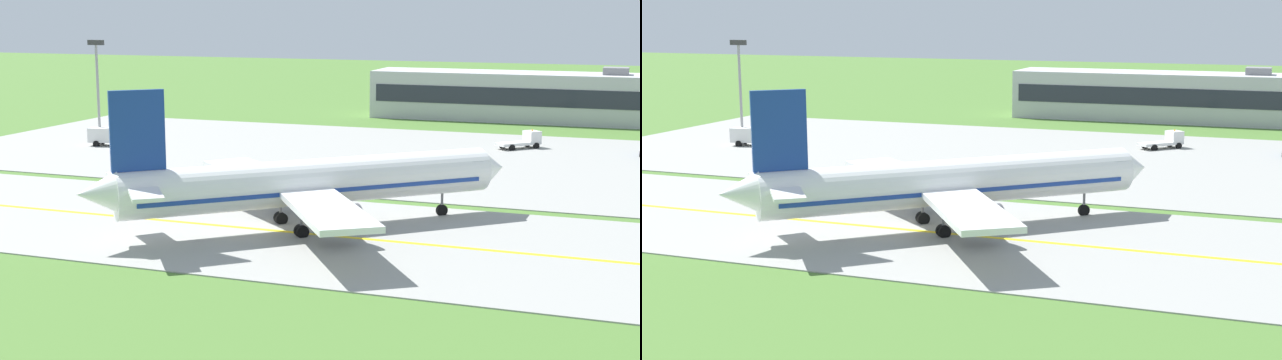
{
  "view_description": "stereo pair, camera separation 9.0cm",
  "coord_description": "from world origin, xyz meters",
  "views": [
    {
      "loc": [
        31.82,
        -70.19,
        19.14
      ],
      "look_at": [
        4.15,
        4.16,
        4.0
      ],
      "focal_mm": 50.95,
      "sensor_mm": 36.0,
      "label": 1
    },
    {
      "loc": [
        31.91,
        -70.15,
        19.14
      ],
      "look_at": [
        4.15,
        4.16,
        4.0
      ],
      "focal_mm": 50.95,
      "sensor_mm": 36.0,
      "label": 2
    }
  ],
  "objects": [
    {
      "name": "taxiway_strip",
      "position": [
        0.0,
        0.0,
        0.05
      ],
      "size": [
        240.0,
        28.0,
        0.1
      ],
      "primitive_type": "cube",
      "color": "gray",
      "rests_on": "ground"
    },
    {
      "name": "airplane_lead",
      "position": [
        3.79,
        1.83,
        4.13
      ],
      "size": [
        32.05,
        30.35,
        12.7
      ],
      "color": "white",
      "rests_on": "ground"
    },
    {
      "name": "ground_plane",
      "position": [
        0.0,
        0.0,
        0.0
      ],
      "size": [
        500.0,
        500.0,
        0.0
      ],
      "primitive_type": "plane",
      "color": "#47702D"
    },
    {
      "name": "service_truck_baggage",
      "position": [
        15.17,
        55.16,
        1.18
      ],
      "size": [
        5.94,
        6.01,
        2.59
      ],
      "color": "silver",
      "rests_on": "ground"
    },
    {
      "name": "terminal_building",
      "position": [
        13.67,
        87.35,
        4.11
      ],
      "size": [
        58.07,
        11.35,
        9.39
      ],
      "color": "#B2B2B7",
      "rests_on": "ground"
    },
    {
      "name": "service_truck_fuel",
      "position": [
        -39.44,
        37.22,
        1.53
      ],
      "size": [
        6.31,
        3.42,
        2.6
      ],
      "color": "silver",
      "rests_on": "ground"
    },
    {
      "name": "taxiway_centreline",
      "position": [
        0.0,
        0.0,
        0.11
      ],
      "size": [
        220.0,
        0.6,
        0.01
      ],
      "primitive_type": "cube",
      "color": "yellow",
      "rests_on": "taxiway_strip"
    },
    {
      "name": "apron_pad",
      "position": [
        10.0,
        42.0,
        0.05
      ],
      "size": [
        140.0,
        52.0,
        0.1
      ],
      "primitive_type": "cube",
      "color": "gray",
      "rests_on": "ground"
    },
    {
      "name": "apron_light_mast",
      "position": [
        -41.22,
        37.38,
        9.33
      ],
      "size": [
        2.4,
        0.5,
        14.7
      ],
      "color": "gray",
      "rests_on": "ground"
    }
  ]
}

